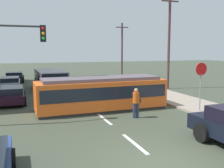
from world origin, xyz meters
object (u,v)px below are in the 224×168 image
city_bus (51,78)px  parked_sedan_far (10,83)px  pedestrian_crossing (136,101)px  streetcar_tram (101,93)px  parked_sedan_furthest (14,77)px  utility_pole_mid (169,41)px  traffic_light_mast (12,53)px  stop_sign (201,77)px  utility_pole_far (122,49)px  parked_sedan_mid (11,95)px

city_bus → parked_sedan_far: (-3.65, 1.22, -0.42)m
parked_sedan_far → pedestrian_crossing: bearing=-63.0°
streetcar_tram → pedestrian_crossing: streetcar_tram is taller
parked_sedan_far → parked_sedan_furthest: 6.13m
utility_pole_mid → parked_sedan_furthest: bearing=143.0°
parked_sedan_far → traffic_light_mast: size_ratio=0.88×
parked_sedan_far → stop_sign: bearing=-51.3°
utility_pole_far → stop_sign: bearing=-99.3°
pedestrian_crossing → traffic_light_mast: traffic_light_mast is taller
pedestrian_crossing → parked_sedan_furthest: size_ratio=0.38×
city_bus → stop_sign: stop_sign is taller
city_bus → parked_sedan_far: 3.87m
parked_sedan_mid → pedestrian_crossing: bearing=-44.6°
traffic_light_mast → utility_pole_far: (14.01, 20.48, 0.30)m
streetcar_tram → stop_sign: stop_sign is taller
pedestrian_crossing → traffic_light_mast: (-6.35, 0.97, 2.66)m
pedestrian_crossing → utility_pole_mid: bearing=50.1°
parked_sedan_mid → traffic_light_mast: (0.33, -5.63, 2.98)m
traffic_light_mast → stop_sign: bearing=-6.2°
utility_pole_far → parked_sedan_mid: bearing=-134.0°
city_bus → parked_sedan_furthest: size_ratio=1.32×
city_bus → parked_sedan_mid: size_ratio=1.34×
utility_pole_mid → city_bus: bearing=162.9°
parked_sedan_mid → parked_sedan_furthest: same height
pedestrian_crossing → utility_pole_mid: utility_pole_mid is taller
stop_sign → parked_sedan_mid: bearing=147.9°
city_bus → pedestrian_crossing: size_ratio=3.45×
parked_sedan_furthest → utility_pole_far: (14.29, 1.73, 3.28)m
utility_pole_far → parked_sedan_furthest: bearing=-173.1°
pedestrian_crossing → parked_sedan_far: size_ratio=0.37×
utility_pole_far → parked_sedan_far: bearing=-151.7°
pedestrian_crossing → stop_sign: (4.13, -0.18, 1.25)m
city_bus → traffic_light_mast: traffic_light_mast is taller
parked_sedan_far → parked_sedan_furthest: size_ratio=1.04×
pedestrian_crossing → utility_pole_far: size_ratio=0.22×
parked_sedan_furthest → traffic_light_mast: bearing=-89.1°
city_bus → parked_sedan_furthest: city_bus is taller
traffic_light_mast → utility_pole_far: bearing=55.6°
streetcar_tram → stop_sign: (5.35, -2.82, 1.12)m
city_bus → utility_pole_mid: utility_pole_mid is taller
stop_sign → traffic_light_mast: 10.64m
pedestrian_crossing → city_bus: bearing=104.8°
city_bus → pedestrian_crossing: (3.27, -12.37, -0.10)m
utility_pole_mid → stop_sign: bearing=-110.4°
parked_sedan_far → parked_sedan_furthest: same height
pedestrian_crossing → parked_sedan_furthest: pedestrian_crossing is taller
stop_sign → utility_pole_far: bearing=80.7°
stop_sign → utility_pole_mid: utility_pole_mid is taller
streetcar_tram → city_bus: 9.95m
streetcar_tram → pedestrian_crossing: size_ratio=4.89×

